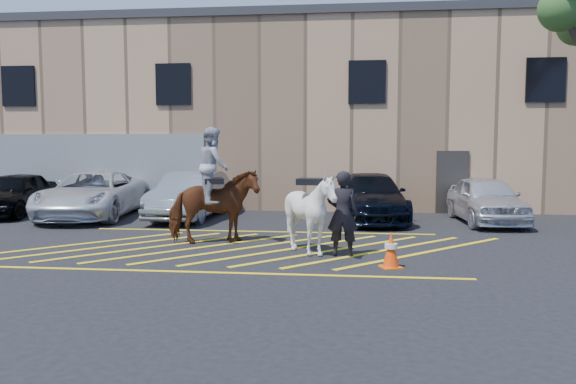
# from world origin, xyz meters

# --- Properties ---
(ground) EXTENTS (90.00, 90.00, 0.00)m
(ground) POSITION_xyz_m (0.00, 0.00, 0.00)
(ground) COLOR black
(ground) RESTS_ON ground
(car_black_suv) EXTENTS (2.26, 4.53, 1.48)m
(car_black_suv) POSITION_xyz_m (-9.01, 4.83, 0.74)
(car_black_suv) COLOR black
(car_black_suv) RESTS_ON ground
(car_white_pickup) EXTENTS (3.06, 5.71, 1.52)m
(car_white_pickup) POSITION_xyz_m (-6.03, 4.54, 0.76)
(car_white_pickup) COLOR silver
(car_white_pickup) RESTS_ON ground
(car_silver_sedan) EXTENTS (1.84, 4.72, 1.53)m
(car_silver_sedan) POSITION_xyz_m (-2.73, 4.69, 0.77)
(car_silver_sedan) COLOR gray
(car_silver_sedan) RESTS_ON ground
(car_blue_suv) EXTENTS (2.37, 5.19, 1.47)m
(car_blue_suv) POSITION_xyz_m (3.11, 4.98, 0.74)
(car_blue_suv) COLOR black
(car_blue_suv) RESTS_ON ground
(car_white_suv) EXTENTS (1.95, 4.36, 1.45)m
(car_white_suv) POSITION_xyz_m (6.63, 4.68, 0.73)
(car_white_suv) COLOR silver
(car_white_suv) RESTS_ON ground
(handler) EXTENTS (0.69, 0.46, 1.88)m
(handler) POSITION_xyz_m (2.29, -0.94, 0.94)
(handler) COLOR black
(handler) RESTS_ON ground
(warehouse) EXTENTS (32.42, 10.20, 7.30)m
(warehouse) POSITION_xyz_m (-0.01, 11.99, 3.65)
(warehouse) COLOR tan
(warehouse) RESTS_ON ground
(hatching_zone) EXTENTS (12.60, 5.12, 0.01)m
(hatching_zone) POSITION_xyz_m (-0.00, -0.30, 0.01)
(hatching_zone) COLOR yellow
(hatching_zone) RESTS_ON ground
(mounted_bay) EXTENTS (2.37, 1.63, 2.86)m
(mounted_bay) POSITION_xyz_m (-0.88, 0.28, 1.15)
(mounted_bay) COLOR #5D2516
(mounted_bay) RESTS_ON ground
(saddled_white) EXTENTS (1.71, 1.86, 1.83)m
(saddled_white) POSITION_xyz_m (1.58, -0.82, 0.92)
(saddled_white) COLOR white
(saddled_white) RESTS_ON ground
(traffic_cone) EXTENTS (0.49, 0.49, 0.73)m
(traffic_cone) POSITION_xyz_m (3.27, -1.99, 0.37)
(traffic_cone) COLOR orange
(traffic_cone) RESTS_ON ground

